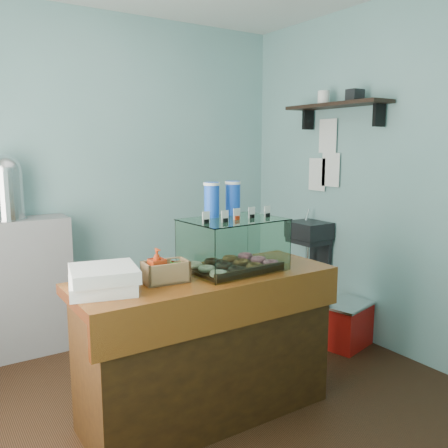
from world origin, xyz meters
TOP-DOWN VIEW (x-y plane):
  - ground at (0.00, 0.00)m, footprint 3.50×3.50m
  - room_shell at (0.03, 0.01)m, footprint 3.54×3.04m
  - counter at (0.00, -0.25)m, footprint 1.60×0.60m
  - back_shelf at (-0.90, 1.32)m, footprint 1.00×0.32m
  - display_case at (0.21, -0.21)m, footprint 0.61×0.47m
  - condiment_crate at (-0.28, -0.25)m, footprint 0.26×0.17m
  - pastry_boxes at (-0.63, -0.24)m, footprint 0.41×0.41m
  - coffee_urn at (-0.83, 1.31)m, footprint 0.27×0.27m
  - red_cooler at (1.51, -0.00)m, footprint 0.49×0.42m

SIDE VIEW (x-z plane):
  - ground at x=0.00m, z-range 0.00..0.00m
  - red_cooler at x=1.51m, z-range 0.00..0.37m
  - counter at x=0.00m, z-range 0.01..0.91m
  - back_shelf at x=-0.90m, z-range 0.00..1.10m
  - pastry_boxes at x=-0.63m, z-range 0.90..1.03m
  - condiment_crate at x=-0.28m, z-range 0.87..1.07m
  - display_case at x=0.21m, z-range 0.81..1.35m
  - coffee_urn at x=-0.83m, z-range 1.11..1.61m
  - room_shell at x=0.03m, z-range 0.30..3.12m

